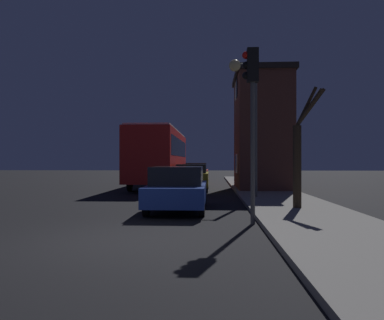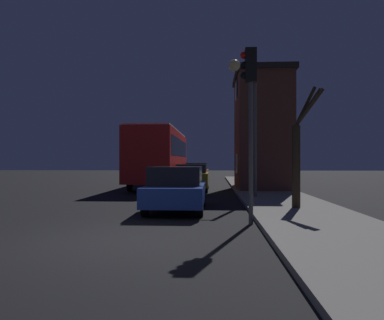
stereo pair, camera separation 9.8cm
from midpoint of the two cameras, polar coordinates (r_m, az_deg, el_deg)
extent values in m
plane|color=black|center=(8.14, -12.36, -12.00)|extent=(120.00, 120.00, 0.00)
cube|color=slate|center=(8.33, 22.97, -11.24)|extent=(3.18, 60.00, 0.14)
cube|color=brown|center=(22.05, 10.43, 4.03)|extent=(2.88, 4.93, 6.31)
cube|color=black|center=(22.53, 10.43, 12.43)|extent=(3.12, 5.17, 0.30)
cube|color=beige|center=(21.34, 6.72, -0.54)|extent=(0.03, 0.70, 1.10)
cube|color=black|center=(22.35, 6.55, -0.53)|extent=(0.03, 0.70, 1.10)
cube|color=black|center=(21.75, 6.71, 10.87)|extent=(0.03, 0.70, 1.10)
cube|color=beige|center=(22.74, 6.54, 10.39)|extent=(0.03, 0.70, 1.10)
cylinder|color=#4C4C4C|center=(16.45, 9.51, 4.66)|extent=(0.14, 0.14, 5.84)
cylinder|color=#4C4C4C|center=(16.89, 7.94, 14.26)|extent=(0.90, 0.09, 0.09)
sphere|color=#F9E08C|center=(16.84, 6.37, 14.12)|extent=(0.51, 0.51, 0.51)
cylinder|color=#4C4C4C|center=(10.02, 8.96, 1.04)|extent=(0.12, 0.12, 3.76)
cube|color=black|center=(10.34, 8.96, 14.07)|extent=(0.30, 0.24, 0.90)
sphere|color=red|center=(10.39, 7.93, 15.53)|extent=(0.20, 0.20, 0.20)
sphere|color=black|center=(10.32, 7.93, 14.09)|extent=(0.20, 0.20, 0.20)
sphere|color=black|center=(10.26, 7.93, 12.63)|extent=(0.20, 0.20, 0.20)
cylinder|color=#2D2319|center=(12.82, 15.52, -0.96)|extent=(0.27, 0.27, 2.71)
cylinder|color=#2D2319|center=(12.98, 16.84, 7.83)|extent=(0.71, 0.17, 1.30)
cylinder|color=#2D2319|center=(12.83, 17.25, 7.65)|extent=(0.85, 0.55, 1.20)
cylinder|color=#2D2319|center=(12.88, 17.40, 7.66)|extent=(0.92, 0.43, 1.22)
cube|color=red|center=(24.54, -5.00, 0.59)|extent=(2.57, 11.31, 3.04)
cube|color=black|center=(24.55, -5.00, 1.86)|extent=(2.59, 10.41, 1.09)
cube|color=#B2B2B2|center=(24.61, -5.00, 4.27)|extent=(2.44, 10.75, 0.12)
cylinder|color=black|center=(28.08, -1.53, -2.62)|extent=(0.18, 0.96, 0.96)
cylinder|color=black|center=(28.37, -6.36, -2.59)|extent=(0.18, 0.96, 0.96)
cylinder|color=black|center=(20.77, -3.14, -3.47)|extent=(0.18, 0.96, 0.96)
cylinder|color=black|center=(21.16, -9.61, -3.41)|extent=(0.18, 0.96, 0.96)
cube|color=navy|center=(12.75, -2.34, -5.03)|extent=(1.85, 4.41, 0.61)
cube|color=black|center=(12.49, -2.44, -2.37)|extent=(1.63, 2.29, 0.59)
cylinder|color=black|center=(14.15, 1.60, -5.79)|extent=(0.18, 0.57, 0.57)
cylinder|color=black|center=(14.29, -5.16, -5.73)|extent=(0.18, 0.57, 0.57)
cylinder|color=black|center=(11.31, 1.23, -7.20)|extent=(0.18, 0.57, 0.57)
cylinder|color=black|center=(11.48, -7.21, -7.09)|extent=(0.18, 0.57, 0.57)
cube|color=olive|center=(21.00, -0.12, -2.93)|extent=(1.81, 4.28, 0.73)
cube|color=black|center=(20.76, -0.15, -1.29)|extent=(1.59, 2.22, 0.48)
cylinder|color=black|center=(22.38, 2.17, -3.70)|extent=(0.18, 0.60, 0.60)
cylinder|color=black|center=(22.46, -2.00, -3.69)|extent=(0.18, 0.60, 0.60)
cylinder|color=black|center=(19.60, 2.05, -4.20)|extent=(0.18, 0.60, 0.60)
cylinder|color=black|center=(19.70, -2.71, -4.18)|extent=(0.18, 0.60, 0.60)
cube|color=#B21E19|center=(28.55, 0.60, -2.18)|extent=(1.71, 4.50, 0.67)
cube|color=black|center=(28.31, 0.58, -0.98)|extent=(1.51, 2.34, 0.53)
cylinder|color=black|center=(30.01, 2.19, -2.72)|extent=(0.18, 0.69, 0.69)
cylinder|color=black|center=(30.07, -0.74, -2.71)|extent=(0.18, 0.69, 0.69)
cylinder|color=black|center=(27.09, 2.10, -2.99)|extent=(0.18, 0.69, 0.69)
cylinder|color=black|center=(27.15, -1.15, -2.98)|extent=(0.18, 0.69, 0.69)
camera|label=1|loc=(0.05, -90.13, 0.00)|focal=35.00mm
camera|label=2|loc=(0.05, 89.87, 0.00)|focal=35.00mm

